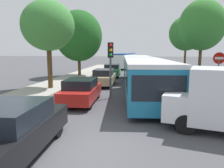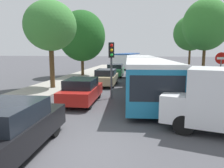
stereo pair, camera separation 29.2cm
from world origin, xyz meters
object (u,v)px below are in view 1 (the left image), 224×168
tree_left_mid (49,27)px  tree_right_far (186,33)px  queued_car_black (12,129)px  tree_right_mid (202,25)px  tree_left_far (79,36)px  queued_car_green (112,70)px  traffic_light (111,58)px  city_bus_rear (124,59)px  articulated_bus (141,71)px  no_entry_sign (218,68)px  queued_car_tan (104,77)px  queued_car_red (81,91)px

tree_left_mid → tree_right_far: (12.93, 18.78, 0.81)m
queued_car_black → tree_right_mid: size_ratio=0.56×
tree_left_mid → tree_right_mid: bearing=31.7°
queued_car_black → tree_left_far: bearing=8.4°
queued_car_green → traffic_light: (1.57, -11.34, 1.79)m
city_bus_rear → tree_left_mid: size_ratio=1.76×
articulated_bus → traffic_light: traffic_light is taller
tree_right_mid → tree_right_far: tree_right_far is taller
traffic_light → tree_left_far: 12.08m
articulated_bus → tree_right_mid: tree_right_mid is taller
no_entry_sign → tree_right_mid: size_ratio=0.36×
articulated_bus → queued_car_green: (-3.34, 7.84, -0.67)m
queued_car_black → tree_right_far: 30.78m
tree_left_mid → tree_left_far: tree_left_far is taller
queued_car_tan → queued_car_black: bearing=176.0°
no_entry_sign → tree_right_mid: bearing=173.4°
city_bus_rear → queued_car_green: 12.95m
tree_left_far → queued_car_red: bearing=-72.7°
queued_car_red → queued_car_tan: 6.23m
queued_car_tan → tree_right_mid: 11.29m
tree_left_mid → tree_left_far: bearing=92.0°
queued_car_red → traffic_light: 2.68m
queued_car_red → articulated_bus: bearing=-36.4°
queued_car_red → tree_left_mid: size_ratio=0.62×
tree_right_far → queued_car_tan: bearing=-119.7°
queued_car_green → articulated_bus: bearing=-159.8°
queued_car_black → traffic_light: bearing=-14.6°
traffic_light → tree_right_mid: bearing=127.1°
traffic_light → queued_car_green: bearing=171.6°
no_entry_sign → queued_car_green: bearing=-142.0°
traffic_light → queued_car_black: bearing=-28.1°
queued_car_tan → traffic_light: size_ratio=1.18×
city_bus_rear → tree_right_far: (9.49, -3.04, 3.99)m
articulated_bus → tree_left_far: tree_left_far is taller
articulated_bus → tree_right_mid: (5.75, 6.63, 3.99)m
queued_car_tan → queued_car_green: queued_car_green is taller
tree_left_mid → queued_car_black: bearing=-71.7°
queued_car_tan → no_entry_sign: size_ratio=1.43×
queued_car_red → queued_car_green: queued_car_green is taller
queued_car_tan → tree_right_far: 19.41m
queued_car_green → no_entry_sign: bearing=-144.8°
queued_car_black → traffic_light: traffic_light is taller
queued_car_red → tree_right_far: 24.93m
city_bus_rear → queued_car_tan: bearing=-174.9°
city_bus_rear → articulated_bus: bearing=-166.4°
articulated_bus → queued_car_green: articulated_bus is taller
tree_left_mid → tree_right_mid: tree_right_mid is taller
articulated_bus → queued_car_green: bearing=-162.9°
traffic_light → tree_left_mid: (-4.93, 2.46, 2.10)m
queued_car_green → no_entry_sign: 13.09m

